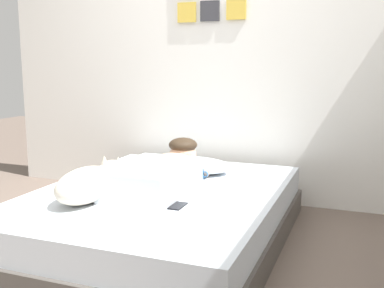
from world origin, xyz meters
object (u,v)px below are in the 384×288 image
pillow (196,165)px  person_lying (162,172)px  bed (161,216)px  dog (90,183)px  coffee_cup (198,174)px  cell_phone (178,206)px

pillow → person_lying: bearing=-96.9°
bed → pillow: 0.56m
bed → person_lying: 0.28m
person_lying → dog: (-0.27, -0.39, -0.00)m
dog → coffee_cup: 0.81m
cell_phone → person_lying: bearing=127.4°
person_lying → coffee_cup: (0.13, 0.30, -0.07)m
pillow → dog: bearing=-111.0°
person_lying → pillow: bearing=83.1°
person_lying → coffee_cup: 0.33m
bed → pillow: pillow is taller
pillow → person_lying: size_ratio=0.57×
pillow → dog: dog is taller
dog → coffee_cup: dog is taller
person_lying → cell_phone: bearing=-52.6°
pillow → bed: bearing=-95.4°
coffee_cup → cell_phone: 0.63m
bed → coffee_cup: bearing=70.0°
person_lying → coffee_cup: size_ratio=7.36×
bed → cell_phone: bearing=-49.9°
dog → coffee_cup: bearing=59.6°
coffee_cup → cell_phone: (0.11, -0.62, -0.03)m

